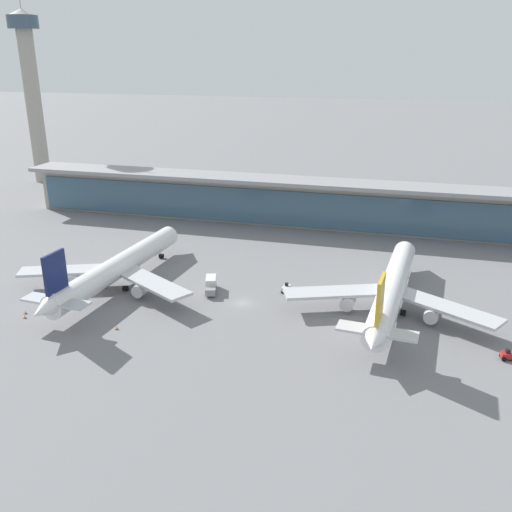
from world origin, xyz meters
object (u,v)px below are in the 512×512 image
object	(u,v)px
safety_cone_alpha	(58,312)
control_tower	(31,84)
service_truck_under_wing_red	(509,355)
safety_cone_echo	(117,328)
service_truck_mid_apron_white	(286,288)
airliner_left_stand	(117,268)
airliner_centre_stand	(392,289)
service_truck_near_nose_grey	(211,284)
safety_cone_bravo	(25,312)
safety_cone_delta	(25,317)

from	to	relation	value
safety_cone_alpha	control_tower	bearing A→B (deg)	126.24
service_truck_under_wing_red	safety_cone_echo	xyz separation A→B (m)	(-73.81, -8.17, -0.56)
service_truck_mid_apron_white	safety_cone_echo	distance (m)	39.58
airliner_left_stand	airliner_centre_stand	distance (m)	62.66
service_truck_near_nose_grey	airliner_left_stand	bearing A→B (deg)	-170.69
airliner_centre_stand	safety_cone_bravo	xyz separation A→B (m)	(-74.56, -22.08, -4.58)
service_truck_near_nose_grey	service_truck_under_wing_red	distance (m)	63.87
safety_cone_bravo	safety_cone_delta	bearing A→B (deg)	-56.32
safety_cone_delta	airliner_left_stand	bearing A→B (deg)	61.68
safety_cone_alpha	safety_cone_delta	size ratio (longest dim) A/B	1.00
airliner_left_stand	service_truck_under_wing_red	world-z (taller)	airliner_left_stand
airliner_centre_stand	safety_cone_alpha	size ratio (longest dim) A/B	83.47
safety_cone_alpha	service_truck_near_nose_grey	bearing A→B (deg)	35.48
airliner_centre_stand	service_truck_near_nose_grey	distance (m)	40.77
safety_cone_bravo	safety_cone_delta	xyz separation A→B (m)	(1.24, -1.86, 0.00)
service_truck_near_nose_grey	control_tower	bearing A→B (deg)	139.81
service_truck_near_nose_grey	safety_cone_bravo	xyz separation A→B (m)	(-33.92, -21.74, -1.37)
control_tower	safety_cone_echo	distance (m)	157.03
service_truck_under_wing_red	safety_cone_alpha	world-z (taller)	service_truck_under_wing_red
safety_cone_echo	service_truck_under_wing_red	bearing A→B (deg)	6.31
airliner_left_stand	service_truck_under_wing_red	bearing A→B (deg)	-7.68
airliner_left_stand	service_truck_mid_apron_white	world-z (taller)	airliner_left_stand
airliner_centre_stand	safety_cone_echo	world-z (taller)	airliner_centre_stand
service_truck_under_wing_red	safety_cone_bravo	world-z (taller)	service_truck_under_wing_red
control_tower	service_truck_under_wing_red	bearing A→B (deg)	-32.07
safety_cone_echo	safety_cone_alpha	bearing A→B (deg)	167.47
service_truck_under_wing_red	safety_cone_bravo	size ratio (longest dim) A/B	4.44
safety_cone_delta	safety_cone_bravo	bearing A→B (deg)	123.68
airliner_left_stand	safety_cone_echo	xyz separation A→B (m)	(10.18, -19.50, -4.58)
safety_cone_delta	control_tower	bearing A→B (deg)	123.55
airliner_centre_stand	service_truck_mid_apron_white	xyz separation A→B (m)	(-23.69, 3.86, -4.02)
service_truck_under_wing_red	safety_cone_bravo	distance (m)	96.26
control_tower	safety_cone_bravo	distance (m)	143.11
service_truck_under_wing_red	safety_cone_bravo	xyz separation A→B (m)	(-96.02, -6.82, -0.56)
safety_cone_delta	service_truck_mid_apron_white	bearing A→B (deg)	29.26
service_truck_under_wing_red	control_tower	xyz separation A→B (m)	(-171.99, 107.77, 39.17)
service_truck_mid_apron_white	safety_cone_bravo	bearing A→B (deg)	-152.98
control_tower	safety_cone_alpha	bearing A→B (deg)	-53.76
service_truck_near_nose_grey	safety_cone_delta	distance (m)	40.34
control_tower	service_truck_near_nose_grey	bearing A→B (deg)	-40.19
control_tower	safety_cone_alpha	xyz separation A→B (m)	(82.41, -112.43, -39.72)
airliner_centre_stand	safety_cone_bravo	bearing A→B (deg)	-163.50
safety_cone_echo	service_truck_near_nose_grey	bearing A→B (deg)	63.09
airliner_left_stand	safety_cone_delta	distance (m)	23.19
service_truck_under_wing_red	safety_cone_bravo	bearing A→B (deg)	-175.94
safety_cone_alpha	airliner_left_stand	bearing A→B (deg)	70.75
control_tower	safety_cone_bravo	bearing A→B (deg)	-56.46
airliner_left_stand	safety_cone_delta	size ratio (longest dim) A/B	83.47
safety_cone_alpha	safety_cone_bravo	xyz separation A→B (m)	(-6.44, -2.16, 0.00)
control_tower	service_truck_mid_apron_white	bearing A→B (deg)	-34.95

